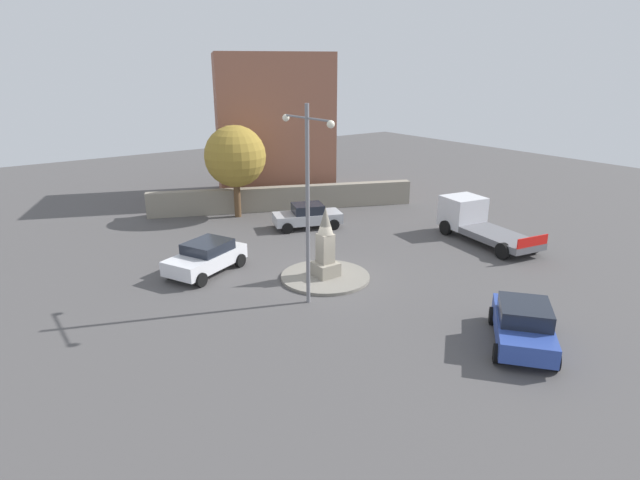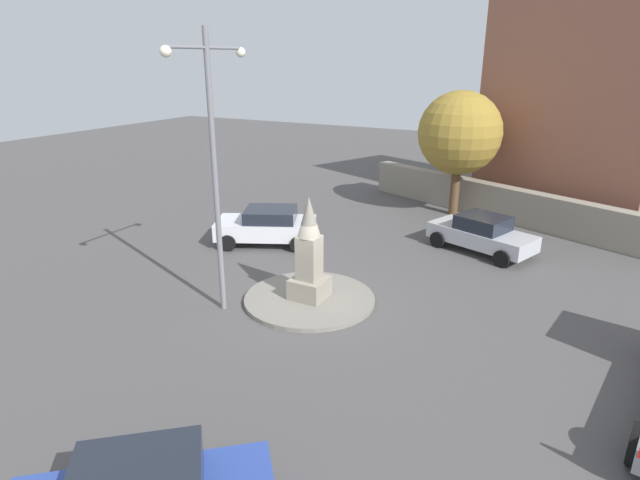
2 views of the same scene
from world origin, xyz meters
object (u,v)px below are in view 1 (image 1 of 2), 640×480
(car_blue_parked_right, at_px, (523,324))
(car_white_passing, at_px, (206,257))
(streetlamp, at_px, (308,189))
(car_silver_approaching, at_px, (307,216))
(monument, at_px, (325,247))
(tree_near_wall, at_px, (235,157))
(truck_white_near_island, at_px, (475,220))
(corner_building, at_px, (272,126))

(car_blue_parked_right, relative_size, car_white_passing, 0.97)
(streetlamp, distance_m, car_silver_approaching, 11.09)
(car_white_passing, bearing_deg, monument, 46.90)
(car_silver_approaching, xyz_separation_m, car_white_passing, (3.11, -7.81, 0.03))
(tree_near_wall, bearing_deg, streetlamp, -14.96)
(car_silver_approaching, relative_size, car_white_passing, 0.99)
(tree_near_wall, bearing_deg, truck_white_near_island, 36.99)
(car_blue_parked_right, bearing_deg, monument, -167.00)
(car_blue_parked_right, distance_m, corner_building, 25.30)
(corner_building, distance_m, tree_near_wall, 6.77)
(car_white_passing, bearing_deg, tree_near_wall, 144.30)
(car_white_passing, xyz_separation_m, truck_white_near_island, (3.92, 14.33, 0.25))
(tree_near_wall, bearing_deg, car_white_passing, -35.70)
(car_blue_parked_right, bearing_deg, streetlamp, -150.24)
(monument, relative_size, car_white_passing, 0.74)
(streetlamp, xyz_separation_m, car_silver_approaching, (-8.58, 5.78, -4.01))
(monument, height_order, car_blue_parked_right, monument)
(car_silver_approaching, relative_size, tree_near_wall, 0.75)
(car_silver_approaching, xyz_separation_m, car_blue_parked_right, (15.70, -1.71, 0.05))
(car_silver_approaching, bearing_deg, car_white_passing, -68.27)
(tree_near_wall, bearing_deg, monument, -7.27)
(monument, relative_size, truck_white_near_island, 0.50)
(truck_white_near_island, bearing_deg, monument, -90.59)
(corner_building, bearing_deg, car_blue_parked_right, -10.69)
(monument, bearing_deg, car_blue_parked_right, 13.00)
(truck_white_near_island, bearing_deg, car_blue_parked_right, -43.53)
(car_blue_parked_right, height_order, truck_white_near_island, truck_white_near_island)
(streetlamp, bearing_deg, monument, 128.71)
(car_white_passing, distance_m, truck_white_near_island, 14.86)
(car_white_passing, bearing_deg, corner_building, 138.02)
(monument, height_order, corner_building, corner_building)
(streetlamp, height_order, car_blue_parked_right, streetlamp)
(streetlamp, xyz_separation_m, car_white_passing, (-5.46, -2.03, -3.98))
(car_silver_approaching, bearing_deg, tree_near_wall, -153.86)
(streetlamp, distance_m, tree_near_wall, 13.68)
(truck_white_near_island, bearing_deg, tree_near_wall, -143.01)
(car_white_passing, bearing_deg, car_blue_parked_right, 25.87)
(monument, height_order, car_silver_approaching, monument)
(car_silver_approaching, bearing_deg, car_blue_parked_right, -6.22)
(car_blue_parked_right, relative_size, tree_near_wall, 0.73)
(monument, relative_size, car_blue_parked_right, 0.76)
(monument, height_order, car_white_passing, monument)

